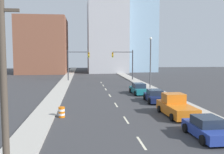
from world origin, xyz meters
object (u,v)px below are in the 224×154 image
object	(u,v)px
pickup_truck_orange	(176,107)
sedan_navy	(155,96)
sedan_teal	(139,89)
traffic_signal_left	(74,61)
street_lamp	(150,59)
utility_pole_left_near	(4,84)
traffic_signal_right	(127,61)
sedan_blue	(207,128)
traffic_barrel	(62,112)

from	to	relation	value
pickup_truck_orange	sedan_navy	world-z (taller)	pickup_truck_orange
sedan_teal	traffic_signal_left	bearing A→B (deg)	114.98
sedan_teal	sedan_navy	bearing A→B (deg)	-87.32
street_lamp	sedan_navy	size ratio (longest dim) A/B	1.82
utility_pole_left_near	sedan_navy	size ratio (longest dim) A/B	1.81
traffic_signal_right	sedan_teal	world-z (taller)	traffic_signal_right
street_lamp	sedan_blue	world-z (taller)	street_lamp
sedan_navy	utility_pole_left_near	bearing A→B (deg)	-122.26
utility_pole_left_near	sedan_teal	world-z (taller)	utility_pole_left_near
traffic_signal_left	utility_pole_left_near	size ratio (longest dim) A/B	0.78
utility_pole_left_near	street_lamp	bearing A→B (deg)	62.59
pickup_truck_orange	sedan_teal	size ratio (longest dim) A/B	1.12
traffic_barrel	street_lamp	size ratio (longest dim) A/B	0.11
pickup_truck_orange	sedan_teal	distance (m)	12.92
traffic_signal_right	utility_pole_left_near	world-z (taller)	utility_pole_left_near
utility_pole_left_near	sedan_blue	size ratio (longest dim) A/B	1.99
sedan_blue	sedan_navy	size ratio (longest dim) A/B	0.91
sedan_blue	traffic_signal_right	bearing A→B (deg)	87.77
sedan_teal	traffic_signal_right	bearing A→B (deg)	82.85
utility_pole_left_near	sedan_teal	bearing A→B (deg)	63.35
sedan_blue	sedan_teal	distance (m)	19.15
traffic_signal_right	traffic_barrel	xyz separation A→B (m)	(-11.49, -31.29, -3.81)
street_lamp	sedan_navy	bearing A→B (deg)	-102.72
traffic_barrel	sedan_navy	distance (m)	12.15
traffic_barrel	street_lamp	world-z (taller)	street_lamp
traffic_signal_left	street_lamp	bearing A→B (deg)	-46.67
traffic_barrel	pickup_truck_orange	world-z (taller)	pickup_truck_orange
traffic_signal_left	traffic_signal_right	size ratio (longest dim) A/B	1.00
sedan_blue	traffic_signal_left	bearing A→B (deg)	104.54
sedan_teal	street_lamp	bearing A→B (deg)	57.04
traffic_signal_left	traffic_barrel	distance (m)	31.52
street_lamp	sedan_teal	distance (m)	7.42
traffic_signal_right	sedan_navy	xyz separation A→B (m)	(-1.05, -25.07, -3.60)
traffic_signal_right	street_lamp	distance (m)	13.76
traffic_barrel	sedan_navy	bearing A→B (deg)	30.80
utility_pole_left_near	traffic_signal_right	bearing A→B (deg)	72.60
utility_pole_left_near	street_lamp	size ratio (longest dim) A/B	0.99
traffic_signal_left	sedan_navy	xyz separation A→B (m)	(10.32, -25.07, -3.60)
traffic_signal_left	sedan_navy	distance (m)	27.35
sedan_blue	sedan_teal	xyz separation A→B (m)	(-0.36, 19.15, 0.04)
sedan_teal	traffic_barrel	bearing A→B (deg)	-131.02
sedan_teal	utility_pole_left_near	bearing A→B (deg)	-118.99
street_lamp	pickup_truck_orange	bearing A→B (deg)	-97.93
traffic_signal_right	sedan_blue	bearing A→B (deg)	-91.86
street_lamp	pickup_truck_orange	xyz separation A→B (m)	(-2.53, -18.17, -4.10)
traffic_signal_right	pickup_truck_orange	bearing A→B (deg)	-91.81
sedan_blue	pickup_truck_orange	xyz separation A→B (m)	(0.23, 6.24, 0.14)
sedan_navy	street_lamp	bearing A→B (deg)	80.65
traffic_barrel	sedan_blue	xyz separation A→B (m)	(10.25, -6.78, 0.19)
sedan_navy	traffic_signal_right	bearing A→B (deg)	90.96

